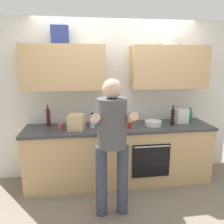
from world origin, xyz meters
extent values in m
plane|color=#756B5B|center=(0.00, 0.00, 0.00)|extent=(12.00, 12.00, 0.00)
cube|color=silver|center=(0.00, 0.36, 1.25)|extent=(4.00, 0.06, 2.50)
cube|color=tan|center=(-0.80, 0.17, 1.77)|extent=(1.19, 0.32, 0.65)
cube|color=tan|center=(0.80, 0.17, 1.77)|extent=(1.19, 0.32, 0.65)
cylinder|color=silver|center=(0.82, 0.17, 2.15)|extent=(0.30, 0.30, 0.10)
cube|color=navy|center=(-0.83, 0.17, 2.22)|extent=(0.24, 0.20, 0.25)
cube|color=tan|center=(0.00, 0.00, 0.43)|extent=(2.80, 0.60, 0.86)
cube|color=#38383D|center=(0.00, 0.00, 0.88)|extent=(2.84, 0.64, 0.04)
cube|color=black|center=(0.41, -0.31, 0.45)|extent=(0.56, 0.02, 0.50)
cylinder|color=silver|center=(0.41, -0.33, 0.68)|extent=(0.52, 0.02, 0.02)
cylinder|color=#383D4C|center=(-0.36, -0.76, 0.44)|extent=(0.14, 0.14, 0.89)
cylinder|color=#383D4C|center=(-0.10, -0.76, 0.44)|extent=(0.14, 0.14, 0.89)
cylinder|color=#4C4C51|center=(-0.23, -0.76, 1.17)|extent=(0.34, 0.34, 0.57)
sphere|color=#D8AD8C|center=(-0.23, -0.76, 1.57)|extent=(0.22, 0.22, 0.22)
cylinder|color=#D8AD8C|center=(-0.43, -0.88, 1.26)|extent=(0.09, 0.31, 0.19)
cylinder|color=#D8AD8C|center=(-0.03, -0.88, 1.26)|extent=(0.09, 0.31, 0.19)
cylinder|color=#198C33|center=(1.22, 0.17, 0.99)|extent=(0.07, 0.07, 0.17)
cylinder|color=#198C33|center=(1.22, 0.17, 1.09)|extent=(0.02, 0.02, 0.04)
cylinder|color=black|center=(1.22, 0.17, 1.11)|extent=(0.03, 0.03, 0.01)
cylinder|color=black|center=(0.81, -0.05, 1.02)|extent=(0.05, 0.05, 0.25)
cylinder|color=black|center=(0.81, -0.05, 1.17)|extent=(0.02, 0.02, 0.05)
cylinder|color=black|center=(0.81, -0.05, 1.21)|extent=(0.03, 0.03, 0.01)
cylinder|color=#471419|center=(-1.07, 0.17, 1.03)|extent=(0.06, 0.06, 0.26)
cylinder|color=#471419|center=(-1.07, 0.17, 1.19)|extent=(0.02, 0.02, 0.05)
cylinder|color=black|center=(-1.07, 0.17, 1.22)|extent=(0.02, 0.02, 0.01)
cylinder|color=red|center=(0.13, -0.11, 0.98)|extent=(0.05, 0.05, 0.16)
cylinder|color=red|center=(0.13, -0.11, 1.09)|extent=(0.02, 0.02, 0.05)
cylinder|color=black|center=(0.13, -0.11, 1.12)|extent=(0.02, 0.02, 0.01)
cylinder|color=silver|center=(-0.41, 0.02, 0.97)|extent=(0.08, 0.08, 0.14)
cylinder|color=silver|center=(-0.41, 0.02, 1.07)|extent=(0.04, 0.04, 0.06)
cylinder|color=black|center=(-0.41, 0.02, 1.11)|extent=(0.04, 0.04, 0.02)
cylinder|color=white|center=(-0.15, -0.06, 0.95)|extent=(0.07, 0.07, 0.10)
cylinder|color=#BF4C47|center=(-0.88, -0.03, 0.95)|extent=(0.07, 0.07, 0.09)
cylinder|color=silver|center=(0.52, -0.03, 0.94)|extent=(0.26, 0.26, 0.08)
cube|color=brown|center=(-0.06, 0.06, 1.00)|extent=(0.10, 0.14, 0.21)
cylinder|color=black|center=(-0.07, 0.04, 1.14)|extent=(0.02, 0.02, 0.06)
cylinder|color=black|center=(-0.04, 0.08, 1.14)|extent=(0.02, 0.02, 0.06)
cube|color=silver|center=(1.03, 0.08, 1.01)|extent=(0.19, 0.17, 0.22)
cube|color=tan|center=(-0.64, -0.08, 1.01)|extent=(0.26, 0.26, 0.23)
camera|label=1|loc=(-0.58, -3.20, 1.86)|focal=35.76mm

